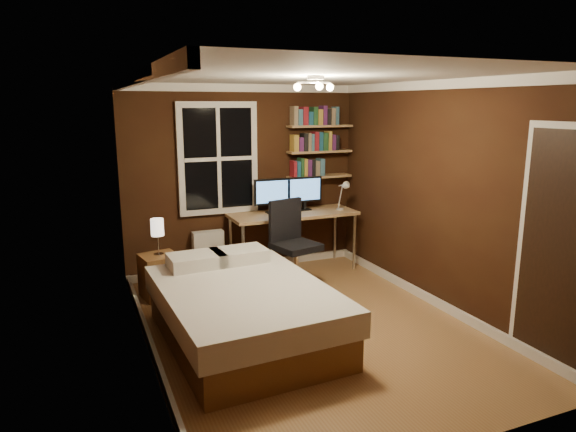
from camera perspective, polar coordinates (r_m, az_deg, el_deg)
name	(u,v)px	position (r m, az deg, el deg)	size (l,w,h in m)	color
floor	(309,327)	(5.41, 2.30, -12.21)	(4.20, 4.20, 0.00)	#98673D
wall_back	(243,180)	(6.95, -4.98, 4.05)	(3.20, 0.04, 2.50)	black
wall_left	(142,223)	(4.59, -15.96, -0.70)	(0.04, 4.20, 2.50)	black
wall_right	(442,197)	(5.88, 16.70, 2.04)	(0.04, 4.20, 2.50)	black
ceiling	(311,76)	(4.93, 2.56, 15.26)	(3.20, 4.20, 0.02)	white
window	(218,159)	(6.78, -7.77, 6.33)	(1.06, 0.06, 1.46)	silver
door	(561,254)	(4.85, 28.07, -3.74)	(0.03, 0.82, 2.05)	black
ceiling_fixture	(316,87)	(4.84, 3.08, 14.13)	(0.44, 0.44, 0.18)	beige
bookshelf_lower	(319,176)	(7.25, 3.49, 4.41)	(0.92, 0.22, 0.03)	#AC8053
books_row_lower	(319,167)	(7.23, 3.50, 5.43)	(0.48, 0.16, 0.23)	maroon
bookshelf_middle	(320,152)	(7.21, 3.53, 7.17)	(0.92, 0.22, 0.03)	#AC8053
books_row_middle	(320,142)	(7.20, 3.54, 8.20)	(0.66, 0.16, 0.23)	navy
bookshelf_upper	(320,126)	(7.18, 3.56, 9.95)	(0.92, 0.22, 0.03)	#AC8053
books_row_upper	(320,116)	(7.18, 3.58, 10.98)	(0.60, 0.16, 0.23)	#214E26
bed	(243,311)	(5.04, -4.99, -10.48)	(1.57, 2.12, 0.70)	brown
nightstand	(160,276)	(6.30, -14.04, -6.47)	(0.41, 0.41, 0.52)	brown
bedside_lamp	(158,237)	(6.16, -14.27, -2.28)	(0.15, 0.15, 0.43)	beige
radiator	(209,254)	(6.91, -8.82, -4.14)	(0.41, 0.14, 0.61)	beige
desk	(293,217)	(6.93, 0.55, -0.08)	(1.72, 0.64, 0.82)	#AC8053
monitor_left	(272,196)	(6.85, -1.80, 2.24)	(0.50, 0.12, 0.46)	black
monitor_right	(305,194)	(7.03, 1.86, 2.51)	(0.50, 0.12, 0.46)	black
desk_lamp	(343,195)	(7.02, 6.15, 2.34)	(0.14, 0.32, 0.44)	silver
office_chair	(293,254)	(6.36, 0.58, -4.27)	(0.60, 0.60, 1.10)	black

